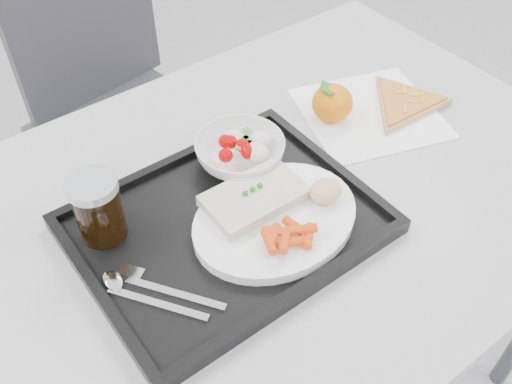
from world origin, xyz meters
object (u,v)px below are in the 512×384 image
at_px(dinner_plate, 275,219).
at_px(pizza_slice, 405,103).
at_px(tangerine, 332,103).
at_px(table, 260,224).
at_px(tray, 226,226).
at_px(cola_glass, 98,207).
at_px(chair, 114,91).
at_px(salad_bowl, 240,152).

relative_size(dinner_plate, pizza_slice, 0.98).
bearing_deg(tangerine, dinner_plate, -148.96).
relative_size(table, dinner_plate, 4.44).
distance_m(tray, cola_glass, 0.20).
bearing_deg(tangerine, chair, 106.83).
bearing_deg(tray, cola_glass, 148.66).
height_order(tray, pizza_slice, tray).
height_order(dinner_plate, cola_glass, cola_glass).
distance_m(chair, dinner_plate, 0.81).
relative_size(chair, tangerine, 10.03).
bearing_deg(tangerine, tray, -160.96).
height_order(tray, tangerine, tangerine).
distance_m(table, chair, 0.72).
bearing_deg(pizza_slice, table, -175.86).
xyz_separation_m(salad_bowl, pizza_slice, (0.36, -0.05, -0.03)).
relative_size(table, chair, 1.29).
height_order(salad_bowl, tangerine, tangerine).
bearing_deg(tray, pizza_slice, 6.24).
bearing_deg(pizza_slice, chair, 115.58).
bearing_deg(dinner_plate, cola_glass, 147.07).
height_order(table, tray, tray).
bearing_deg(chair, tangerine, -73.17).
bearing_deg(tangerine, cola_glass, -178.37).
relative_size(table, tray, 2.67).
distance_m(tangerine, pizza_slice, 0.15).
relative_size(dinner_plate, cola_glass, 2.50).
xyz_separation_m(table, tangerine, (0.23, 0.09, 0.10)).
xyz_separation_m(dinner_plate, pizza_slice, (0.40, 0.10, -0.01)).
height_order(tray, salad_bowl, salad_bowl).
distance_m(salad_bowl, tangerine, 0.22).
xyz_separation_m(chair, tangerine, (0.19, -0.62, 0.25)).
height_order(chair, cola_glass, chair).
height_order(chair, tangerine, chair).
relative_size(cola_glass, pizza_slice, 0.39).
height_order(chair, dinner_plate, chair).
distance_m(tray, dinner_plate, 0.08).
bearing_deg(tangerine, table, -159.63).
distance_m(cola_glass, pizza_slice, 0.62).
height_order(chair, pizza_slice, chair).
bearing_deg(tray, salad_bowl, 45.22).
bearing_deg(tangerine, salad_bowl, -177.13).
relative_size(tray, salad_bowl, 2.96).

